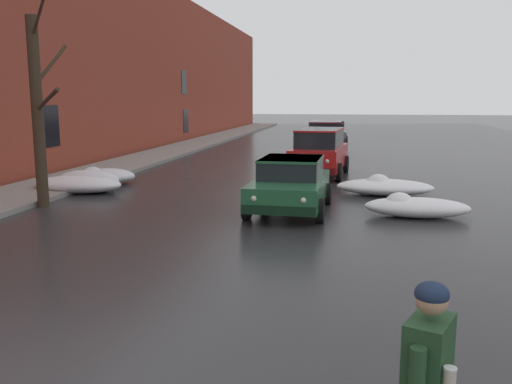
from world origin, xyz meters
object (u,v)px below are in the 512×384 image
Objects in this scene: sedan_green_approaching_near_lane at (291,183)px; suv_red_parked_kerbside_close at (320,150)px; bare_tree_second_along_sidewalk at (38,110)px; suv_maroon_parked_kerbside_mid at (326,137)px; pedestrian_with_coffee at (427,383)px; sedan_grey_parked_far_down_block at (332,132)px.

suv_red_parked_kerbside_close reaches higher than sedan_green_approaching_near_lane.
suv_maroon_parked_kerbside_mid is (7.00, 14.98, -1.67)m from bare_tree_second_along_sidewalk.
suv_red_parked_kerbside_close is 2.48× the size of pedestrian_with_coffee.
suv_red_parked_kerbside_close is at bearing -88.93° from suv_maroon_parked_kerbside_mid.
suv_maroon_parked_kerbside_mid is 8.03m from sedan_grey_parked_far_down_block.
bare_tree_second_along_sidewalk is 3.11× the size of pedestrian_with_coffee.
suv_red_parked_kerbside_close is 7.50m from suv_maroon_parked_kerbside_mid.
bare_tree_second_along_sidewalk is 16.62m from suv_maroon_parked_kerbside_mid.
sedan_green_approaching_near_lane is 10.79m from pedestrian_with_coffee.
bare_tree_second_along_sidewalk is 24.14m from sedan_grey_parked_far_down_block.
bare_tree_second_along_sidewalk is 13.48m from pedestrian_with_coffee.
sedan_green_approaching_near_lane is 0.90× the size of sedan_grey_parked_far_down_block.
sedan_green_approaching_near_lane is 14.38m from suv_maroon_parked_kerbside_mid.
sedan_grey_parked_far_down_block is at bearing 89.65° from suv_maroon_parked_kerbside_mid.
suv_red_parked_kerbside_close is 17.54m from pedestrian_with_coffee.
pedestrian_with_coffee is (1.78, -17.44, 0.05)m from suv_red_parked_kerbside_close.
sedan_green_approaching_near_lane is 0.83× the size of suv_maroon_parked_kerbside_mid.
suv_maroon_parked_kerbside_mid is (-0.14, 7.50, 0.00)m from suv_red_parked_kerbside_close.
bare_tree_second_along_sidewalk is at bearing -107.04° from sedan_grey_parked_far_down_block.
suv_red_parked_kerbside_close is at bearing -89.66° from sedan_grey_parked_far_down_block.
suv_maroon_parked_kerbside_mid reaches higher than sedan_grey_parked_far_down_block.
sedan_green_approaching_near_lane is at bearing -90.83° from suv_maroon_parked_kerbside_mid.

